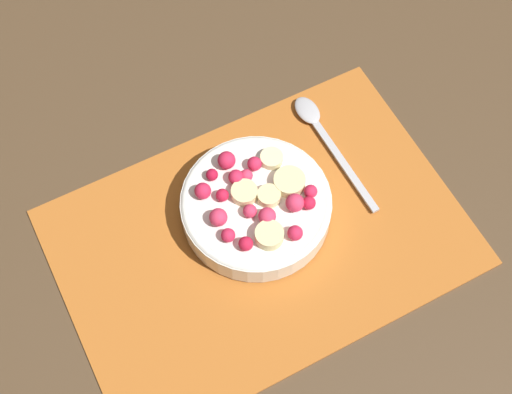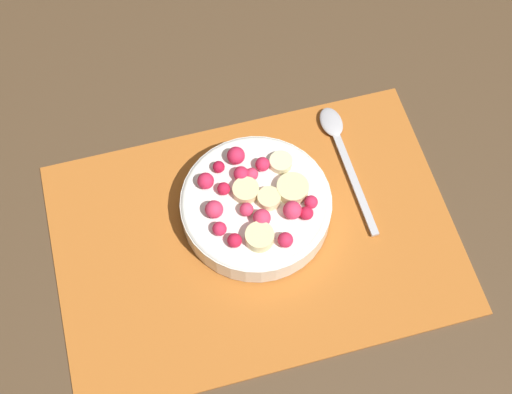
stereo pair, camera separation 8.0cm
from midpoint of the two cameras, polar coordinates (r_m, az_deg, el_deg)
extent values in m
plane|color=#4C3823|center=(0.83, 2.66, -3.57)|extent=(3.00, 3.00, 0.00)
cube|color=#B26023|center=(0.83, 2.67, -3.49)|extent=(0.46, 0.32, 0.01)
cylinder|color=silver|center=(0.83, 2.77, -1.09)|extent=(0.17, 0.17, 0.03)
torus|color=silver|center=(0.82, 2.81, -0.69)|extent=(0.17, 0.17, 0.01)
cylinder|color=white|center=(0.81, 2.82, -0.55)|extent=(0.16, 0.16, 0.00)
cylinder|color=beige|center=(0.81, 2.05, 0.25)|extent=(0.03, 0.03, 0.01)
cylinder|color=beige|center=(0.78, 3.30, -3.49)|extent=(0.05, 0.05, 0.01)
cylinder|color=beige|center=(0.83, 4.77, 2.52)|extent=(0.03, 0.03, 0.01)
cylinder|color=beige|center=(0.81, 5.77, 0.41)|extent=(0.05, 0.05, 0.01)
cylinder|color=beige|center=(0.81, 3.90, -0.41)|extent=(0.03, 0.03, 0.01)
sphere|color=#D12347|center=(0.78, 5.30, -3.73)|extent=(0.02, 0.02, 0.02)
sphere|color=#D12347|center=(0.79, -0.07, -2.70)|extent=(0.02, 0.02, 0.02)
sphere|color=#D12347|center=(0.81, 7.27, -0.68)|extent=(0.02, 0.02, 0.02)
sphere|color=#B21433|center=(0.82, -0.23, 2.16)|extent=(0.01, 0.01, 0.01)
sphere|color=#DB3356|center=(0.79, -0.49, -1.28)|extent=(0.02, 0.02, 0.02)
sphere|color=#DB3356|center=(0.80, 2.12, -1.29)|extent=(0.02, 0.02, 0.02)
sphere|color=red|center=(0.78, 1.21, -3.79)|extent=(0.02, 0.02, 0.02)
sphere|color=#D12347|center=(0.81, -1.24, 1.03)|extent=(0.02, 0.02, 0.02)
sphere|color=#DB3356|center=(0.80, 5.78, -1.28)|extent=(0.02, 0.02, 0.02)
sphere|color=red|center=(0.80, 6.93, -1.57)|extent=(0.02, 0.02, 0.02)
sphere|color=red|center=(0.81, 0.23, 0.39)|extent=(0.02, 0.02, 0.02)
sphere|color=#D12347|center=(0.83, 1.15, 3.07)|extent=(0.02, 0.02, 0.02)
sphere|color=#D12347|center=(0.81, 1.43, 1.56)|extent=(0.02, 0.02, 0.02)
sphere|color=#DB3356|center=(0.82, 2.47, 1.57)|extent=(0.01, 0.01, 0.01)
sphere|color=#DB3356|center=(0.79, 3.28, -1.64)|extent=(0.02, 0.02, 0.02)
sphere|color=#D12347|center=(0.82, 3.31, 2.37)|extent=(0.02, 0.02, 0.02)
cube|color=#B2B2B7|center=(0.87, 10.56, 0.81)|extent=(0.01, 0.14, 0.00)
ellipsoid|color=#B2B2B7|center=(0.91, 8.57, 5.73)|extent=(0.03, 0.04, 0.01)
camera|label=1|loc=(0.04, -87.12, 5.58)|focal=50.00mm
camera|label=2|loc=(0.04, 92.88, -5.58)|focal=50.00mm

